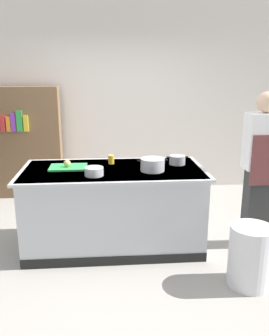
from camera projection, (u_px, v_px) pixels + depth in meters
The scene contains 12 objects.
ground_plane at pixel (114, 244), 4.05m from camera, with size 10.00×10.00×0.00m, color #9E9991.
back_wall at pixel (110, 98), 5.67m from camera, with size 6.40×0.12×3.00m, color silver.
counter_island at pixel (114, 207), 3.93m from camera, with size 1.98×0.98×0.90m.
cutting_board at pixel (68, 167), 3.84m from camera, with size 0.40×0.28×0.02m, color green.
onion at pixel (67, 163), 3.81m from camera, with size 0.08×0.08×0.08m, color tan.
stock_pot at pixel (152, 165), 3.73m from camera, with size 0.32×0.25×0.13m.
sauce_pan at pixel (177, 160), 3.99m from camera, with size 0.25×0.18×0.10m.
mixing_bowl at pixel (94, 171), 3.56m from camera, with size 0.19×0.19×0.09m, color #B7BABF.
juice_cup at pixel (111, 160), 4.01m from camera, with size 0.07×0.07×0.10m, color yellow.
trash_bin at pixel (250, 256), 3.22m from camera, with size 0.39×0.39×0.58m, color silver.
person_chef at pixel (261, 167), 3.82m from camera, with size 0.38×0.25×1.72m.
bookshelf at pixel (25, 143), 5.45m from camera, with size 1.10×0.31×1.70m.
Camera 1 is at (-0.06, -3.68, 1.92)m, focal length 37.79 mm.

